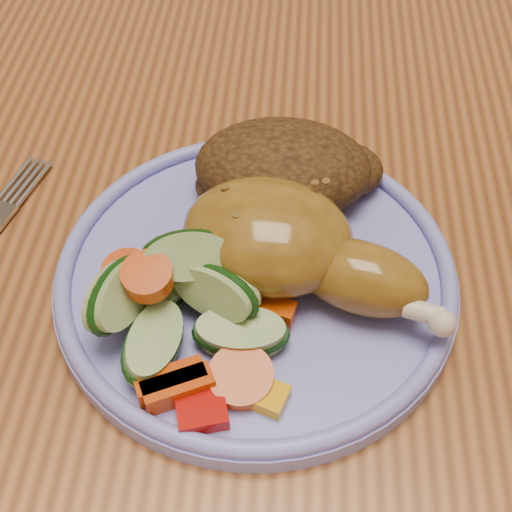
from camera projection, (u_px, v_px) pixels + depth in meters
name	position (u px, v px, depth m)	size (l,w,h in m)	color
dining_table	(293.00, 221.00, 0.58)	(0.90, 1.40, 0.75)	brown
chair_far	(304.00, 5.00, 1.11)	(0.42, 0.42, 0.91)	#4C2D16
plate	(256.00, 279.00, 0.43)	(0.24, 0.24, 0.01)	#7B7EDD
plate_rim	(256.00, 267.00, 0.42)	(0.24, 0.24, 0.01)	#7B7EDD
chicken_leg	(290.00, 246.00, 0.40)	(0.16, 0.11, 0.05)	olive
rice_pilaf	(287.00, 169.00, 0.45)	(0.12, 0.08, 0.05)	#462B11
vegetable_pile	(181.00, 311.00, 0.38)	(0.12, 0.12, 0.06)	#A50A05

